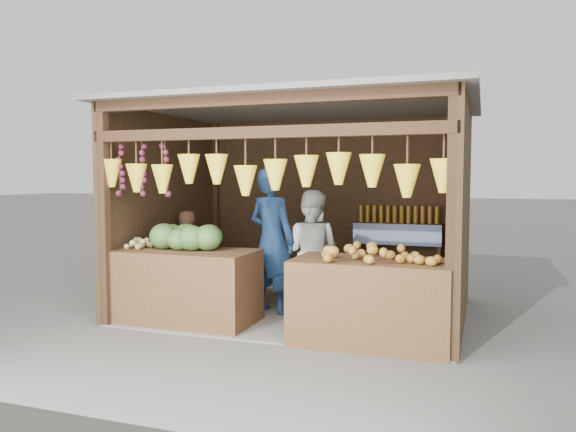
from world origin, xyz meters
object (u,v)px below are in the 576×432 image
object	(u,v)px
counter_left	(186,286)
woman_standing	(311,252)
counter_right	(371,302)
man_standing	(272,241)
vendor_seated	(187,244)

from	to	relation	value
counter_left	woman_standing	distance (m)	1.62
counter_left	counter_right	distance (m)	2.26
woman_standing	counter_right	bearing A→B (deg)	135.97
counter_right	woman_standing	world-z (taller)	woman_standing
counter_left	woman_standing	xyz separation A→B (m)	(1.28, 0.92, 0.35)
man_standing	vendor_seated	distance (m)	1.50
counter_right	woman_standing	xyz separation A→B (m)	(-0.97, 1.02, 0.35)
counter_right	vendor_seated	bearing A→B (deg)	156.44
vendor_seated	counter_left	bearing A→B (deg)	162.60
counter_right	vendor_seated	size ratio (longest dim) A/B	1.71
counter_left	vendor_seated	bearing A→B (deg)	118.38
man_standing	vendor_seated	world-z (taller)	man_standing
counter_left	vendor_seated	xyz separation A→B (m)	(-0.62, 1.16, 0.35)
counter_left	counter_right	size ratio (longest dim) A/B	1.02
vendor_seated	woman_standing	bearing A→B (deg)	-142.87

